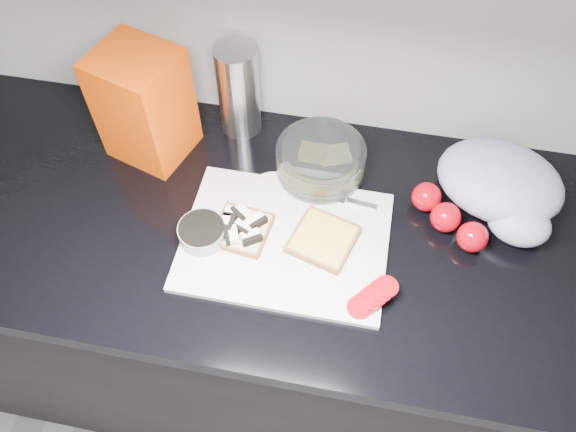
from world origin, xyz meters
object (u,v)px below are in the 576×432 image
object	(u,v)px
cutting_board	(285,241)
steel_canister	(239,90)
glass_bowl	(320,162)
bread_bag	(144,105)

from	to	relation	value
cutting_board	steel_canister	size ratio (longest dim) A/B	1.85
glass_bowl	bread_bag	bearing A→B (deg)	178.53
steel_canister	glass_bowl	bearing A→B (deg)	-28.07
glass_bowl	bread_bag	world-z (taller)	bread_bag
steel_canister	bread_bag	bearing A→B (deg)	-151.28
cutting_board	glass_bowl	xyz separation A→B (m)	(0.04, 0.19, 0.03)
bread_bag	glass_bowl	bearing A→B (deg)	16.22
glass_bowl	cutting_board	bearing A→B (deg)	-101.73
glass_bowl	steel_canister	xyz separation A→B (m)	(-0.20, 0.11, 0.07)
cutting_board	bread_bag	bearing A→B (deg)	149.52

